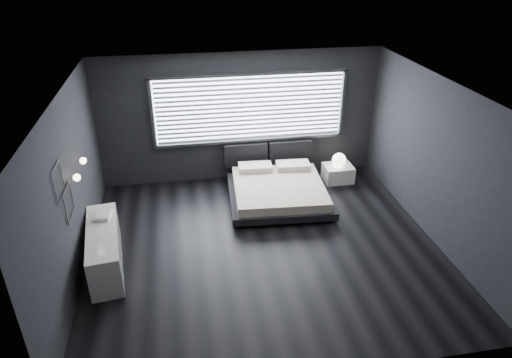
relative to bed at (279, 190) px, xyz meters
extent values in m
plane|color=black|center=(-0.59, -1.52, -0.24)|extent=(6.00, 6.00, 0.00)
plane|color=white|center=(-0.59, -1.52, 2.56)|extent=(6.00, 6.00, 0.00)
cube|color=black|center=(-0.59, 1.23, 1.16)|extent=(6.00, 0.04, 2.80)
cube|color=black|center=(-0.59, -4.27, 1.16)|extent=(6.00, 0.04, 2.80)
cube|color=black|center=(-3.59, -1.52, 1.16)|extent=(0.04, 5.50, 2.80)
cube|color=black|center=(2.41, -1.52, 1.16)|extent=(0.04, 5.50, 2.80)
cube|color=white|center=(-0.39, 1.21, 1.37)|extent=(4.00, 0.02, 1.38)
cube|color=#47474C|center=(-2.43, 1.18, 1.37)|extent=(0.06, 0.08, 1.48)
cube|color=#47474C|center=(1.65, 1.18, 1.37)|extent=(0.06, 0.08, 1.48)
cube|color=#47474C|center=(-0.39, 1.18, 2.10)|extent=(4.14, 0.08, 0.06)
cube|color=#47474C|center=(-0.39, 1.18, 0.64)|extent=(4.14, 0.08, 0.06)
cube|color=silver|center=(-0.39, 1.15, 1.37)|extent=(3.94, 0.03, 1.32)
cube|color=black|center=(-0.50, 1.12, 0.33)|extent=(0.96, 0.16, 0.52)
cube|color=black|center=(0.50, 1.12, 0.33)|extent=(0.96, 0.16, 0.52)
cylinder|color=silver|center=(-3.54, -1.47, 1.36)|extent=(0.10, 0.02, 0.02)
sphere|color=#FFE5B7|center=(-3.47, -1.47, 1.36)|extent=(0.11, 0.11, 0.11)
cylinder|color=silver|center=(-3.54, -0.87, 1.36)|extent=(0.10, 0.02, 0.02)
sphere|color=#FFE5B7|center=(-3.47, -0.87, 1.36)|extent=(0.11, 0.11, 0.11)
cube|color=#47474C|center=(-3.56, -2.07, 1.84)|extent=(0.01, 0.46, 0.02)
cube|color=#47474C|center=(-3.56, -2.07, 1.38)|extent=(0.01, 0.46, 0.02)
cube|color=#47474C|center=(-3.56, -1.84, 1.61)|extent=(0.01, 0.02, 0.46)
cube|color=#47474C|center=(-3.56, -2.30, 1.61)|extent=(0.01, 0.02, 0.46)
cube|color=#47474C|center=(-3.56, -1.82, 1.37)|extent=(0.01, 0.46, 0.02)
cube|color=#47474C|center=(-3.56, -1.82, 0.91)|extent=(0.01, 0.46, 0.02)
cube|color=#47474C|center=(-3.56, -1.59, 1.14)|extent=(0.01, 0.02, 0.46)
cube|color=#47474C|center=(-3.56, -2.05, 1.14)|extent=(0.01, 0.02, 0.46)
cube|color=black|center=(-0.92, -0.75, -0.20)|extent=(0.12, 0.12, 0.07)
cube|color=black|center=(0.81, -0.87, -0.20)|extent=(0.12, 0.12, 0.07)
cube|color=black|center=(-0.81, 0.79, -0.20)|extent=(0.12, 0.12, 0.07)
cube|color=black|center=(0.91, 0.67, -0.20)|extent=(0.12, 0.12, 0.07)
cube|color=black|center=(0.00, -0.04, -0.10)|extent=(2.13, 2.05, 0.15)
cube|color=#C5B49A|center=(0.00, -0.04, 0.07)|extent=(1.90, 1.90, 0.18)
cube|color=beige|center=(-0.36, 0.70, 0.22)|extent=(0.74, 0.43, 0.12)
cube|color=beige|center=(0.46, 0.64, 0.22)|extent=(0.74, 0.43, 0.12)
cube|color=white|center=(1.49, 0.65, -0.06)|extent=(0.62, 0.52, 0.36)
sphere|color=white|center=(1.49, 0.63, 0.27)|extent=(0.30, 0.30, 0.30)
cube|color=white|center=(-3.24, -1.59, 0.10)|extent=(0.69, 1.77, 0.69)
cube|color=#47474C|center=(-2.99, -1.56, 0.10)|extent=(0.22, 1.69, 0.67)
cube|color=white|center=(-3.26, -1.16, 0.47)|extent=(0.30, 0.37, 0.04)
cube|color=white|center=(-3.25, -1.18, 0.50)|extent=(0.23, 0.31, 0.03)
camera|label=1|loc=(-1.86, -7.92, 4.52)|focal=32.00mm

